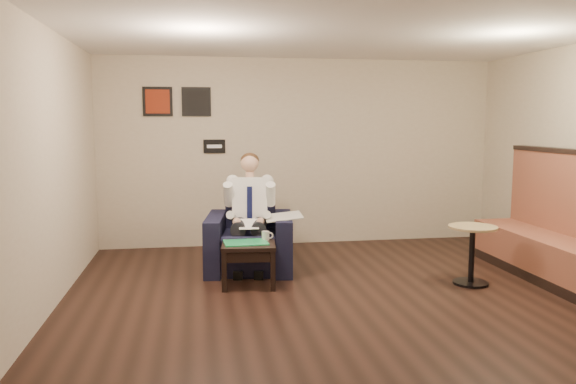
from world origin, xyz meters
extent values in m
plane|color=black|center=(0.00, 0.00, 0.00)|extent=(6.00, 6.00, 0.00)
cube|color=beige|center=(0.00, 3.00, 1.40)|extent=(6.00, 0.02, 2.80)
cube|color=beige|center=(0.00, -3.00, 1.40)|extent=(6.00, 0.02, 2.80)
cube|color=beige|center=(-3.00, 0.00, 1.40)|extent=(0.02, 6.00, 2.80)
cube|color=white|center=(0.00, 0.00, 2.80)|extent=(6.00, 6.00, 0.02)
cube|color=black|center=(-1.30, 2.98, 1.50)|extent=(0.32, 0.02, 0.20)
cube|color=maroon|center=(-2.10, 2.98, 2.15)|extent=(0.42, 0.03, 0.42)
cube|color=black|center=(-1.55, 2.98, 2.15)|extent=(0.42, 0.03, 0.42)
cube|color=black|center=(-0.92, 1.56, 0.51)|extent=(1.19, 1.19, 1.02)
cube|color=white|center=(-0.95, 1.31, 0.63)|extent=(0.25, 0.35, 0.01)
cube|color=silver|center=(-0.51, 1.39, 0.70)|extent=(0.49, 0.59, 0.01)
cube|color=black|center=(-1.00, 0.89, 0.25)|extent=(0.66, 0.66, 0.49)
cube|color=#23B35F|center=(-1.03, 0.87, 0.50)|extent=(0.50, 0.37, 0.01)
cylinder|color=white|center=(-0.79, 1.00, 0.54)|extent=(0.10, 0.10, 0.10)
cube|color=black|center=(-0.92, 1.05, 0.50)|extent=(0.17, 0.11, 0.01)
cube|color=brown|center=(2.59, 0.34, 0.75)|extent=(0.70, 2.95, 1.51)
cylinder|color=tan|center=(1.53, 0.49, 0.34)|extent=(0.58, 0.58, 0.68)
camera|label=1|loc=(-1.56, -5.38, 1.86)|focal=35.00mm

